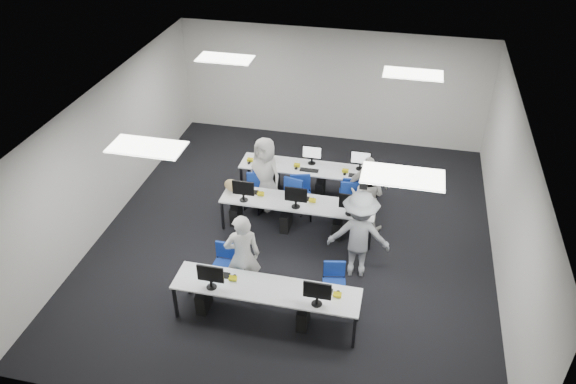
% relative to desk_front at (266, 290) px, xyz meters
% --- Properties ---
extents(room, '(9.00, 9.02, 3.00)m').
position_rel_desk_front_xyz_m(room, '(0.00, 2.40, 0.82)').
color(room, black).
rests_on(room, ground).
extents(ceiling_panels, '(5.20, 4.60, 0.02)m').
position_rel_desk_front_xyz_m(ceiling_panels, '(0.00, 2.40, 2.30)').
color(ceiling_panels, white).
rests_on(ceiling_panels, room).
extents(desk_front, '(3.20, 0.70, 0.73)m').
position_rel_desk_front_xyz_m(desk_front, '(0.00, 0.00, 0.00)').
color(desk_front, silver).
rests_on(desk_front, ground).
extents(desk_mid, '(3.20, 0.70, 0.73)m').
position_rel_desk_front_xyz_m(desk_mid, '(0.00, 2.60, 0.00)').
color(desk_mid, silver).
rests_on(desk_mid, ground).
extents(desk_back, '(3.20, 0.70, 0.73)m').
position_rel_desk_front_xyz_m(desk_back, '(0.00, 4.00, 0.00)').
color(desk_back, silver).
rests_on(desk_back, ground).
extents(equipment_front, '(2.51, 0.41, 1.19)m').
position_rel_desk_front_xyz_m(equipment_front, '(-0.19, -0.02, -0.32)').
color(equipment_front, '#0D69B2').
rests_on(equipment_front, desk_front).
extents(equipment_mid, '(2.91, 0.41, 1.19)m').
position_rel_desk_front_xyz_m(equipment_mid, '(-0.19, 2.58, -0.32)').
color(equipment_mid, white).
rests_on(equipment_mid, desk_mid).
extents(equipment_back, '(2.91, 0.41, 1.19)m').
position_rel_desk_front_xyz_m(equipment_back, '(0.19, 4.02, -0.32)').
color(equipment_back, white).
rests_on(equipment_back, desk_back).
extents(chair_0, '(0.44, 0.48, 0.87)m').
position_rel_desk_front_xyz_m(chair_0, '(-0.98, 0.67, -0.41)').
color(chair_0, navy).
rests_on(chair_0, ground).
extents(chair_1, '(0.48, 0.51, 0.83)m').
position_rel_desk_front_xyz_m(chair_1, '(1.07, 0.65, -0.42)').
color(chair_1, navy).
rests_on(chair_1, ground).
extents(chair_2, '(0.55, 0.58, 0.87)m').
position_rel_desk_front_xyz_m(chair_2, '(-1.05, 3.20, -0.41)').
color(chair_2, navy).
rests_on(chair_2, ground).
extents(chair_3, '(0.58, 0.61, 0.94)m').
position_rel_desk_front_xyz_m(chair_3, '(-0.04, 3.14, -0.39)').
color(chair_3, navy).
rests_on(chair_3, ground).
extents(chair_4, '(0.47, 0.51, 0.89)m').
position_rel_desk_front_xyz_m(chair_4, '(1.04, 3.28, -0.40)').
color(chair_4, navy).
rests_on(chair_4, ground).
extents(chair_5, '(0.52, 0.56, 0.92)m').
position_rel_desk_front_xyz_m(chair_5, '(-1.07, 3.40, -0.39)').
color(chair_5, navy).
rests_on(chair_5, ground).
extents(chair_6, '(0.55, 0.58, 0.93)m').
position_rel_desk_front_xyz_m(chair_6, '(-0.17, 3.34, -0.39)').
color(chair_6, navy).
rests_on(chair_6, ground).
extents(chair_7, '(0.52, 0.55, 0.93)m').
position_rel_desk_front_xyz_m(chair_7, '(0.99, 3.46, -0.39)').
color(chair_7, navy).
rests_on(chair_7, ground).
extents(handbag, '(0.35, 0.25, 0.26)m').
position_rel_desk_front_xyz_m(handbag, '(-1.45, 2.72, 0.18)').
color(handbag, tan).
rests_on(handbag, desk_mid).
extents(student_0, '(0.75, 0.63, 1.75)m').
position_rel_desk_front_xyz_m(student_0, '(-0.56, 0.54, 0.19)').
color(student_0, beige).
rests_on(student_0, ground).
extents(student_1, '(0.85, 0.73, 1.53)m').
position_rel_desk_front_xyz_m(student_1, '(1.38, 3.06, 0.08)').
color(student_1, beige).
rests_on(student_1, ground).
extents(student_2, '(0.98, 0.83, 1.70)m').
position_rel_desk_front_xyz_m(student_2, '(-0.88, 3.33, 0.17)').
color(student_2, beige).
rests_on(student_2, ground).
extents(student_3, '(0.95, 0.60, 1.51)m').
position_rel_desk_front_xyz_m(student_3, '(1.33, 3.40, 0.07)').
color(student_3, beige).
rests_on(student_3, ground).
extents(photographer, '(1.20, 0.73, 1.81)m').
position_rel_desk_front_xyz_m(photographer, '(1.37, 1.56, 0.23)').
color(photographer, gray).
rests_on(photographer, ground).
extents(dslr_camera, '(0.15, 0.19, 0.10)m').
position_rel_desk_front_xyz_m(dslr_camera, '(1.37, 1.74, 1.19)').
color(dslr_camera, black).
rests_on(dslr_camera, photographer).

